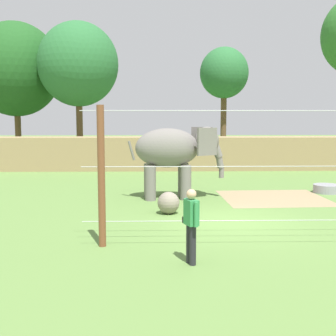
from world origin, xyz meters
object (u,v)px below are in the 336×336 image
(elephant, at_px, (175,151))
(zookeeper, at_px, (191,223))
(water_tub, at_px, (327,189))
(enrichment_ball, at_px, (169,203))

(elephant, height_order, zookeeper, elephant)
(zookeeper, height_order, water_tub, zookeeper)
(water_tub, bearing_deg, elephant, -170.68)
(elephant, relative_size, enrichment_ball, 5.16)
(enrichment_ball, bearing_deg, zookeeper, -85.87)
(zookeeper, bearing_deg, enrichment_ball, 94.13)
(elephant, relative_size, zookeeper, 2.28)
(elephant, xyz_separation_m, water_tub, (6.47, 1.06, -1.68))
(zookeeper, relative_size, water_tub, 1.52)
(zookeeper, xyz_separation_m, water_tub, (6.42, 8.91, -0.74))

